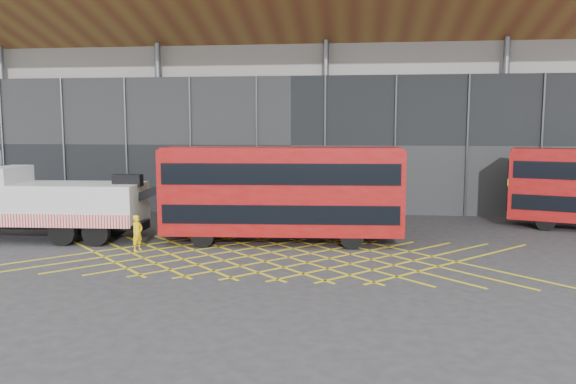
# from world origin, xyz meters

# --- Properties ---
(ground_plane) EXTENTS (120.00, 120.00, 0.00)m
(ground_plane) POSITION_xyz_m (0.00, 0.00, 0.00)
(ground_plane) COLOR #2C2D2F
(road_markings) EXTENTS (21.56, 7.16, 0.01)m
(road_markings) POSITION_xyz_m (2.40, 0.00, 0.01)
(road_markings) COLOR yellow
(road_markings) RESTS_ON ground_plane
(construction_building) EXTENTS (55.00, 23.97, 18.00)m
(construction_building) POSITION_xyz_m (1.92, 18.40, 8.98)
(construction_building) COLOR gray
(construction_building) RESTS_ON ground_plane
(recovery_truck) EXTENTS (11.48, 3.14, 3.99)m
(recovery_truck) POSITION_xyz_m (-8.87, 2.05, 1.84)
(recovery_truck) COLOR black
(recovery_truck) RESTS_ON ground_plane
(bus_towed) EXTENTS (10.49, 3.12, 4.21)m
(bus_towed) POSITION_xyz_m (2.58, 2.61, 2.34)
(bus_towed) COLOR maroon
(bus_towed) RESTS_ON ground_plane
(worker) EXTENTS (0.53, 0.63, 1.48)m
(worker) POSITION_xyz_m (-3.13, 0.47, 0.74)
(worker) COLOR yellow
(worker) RESTS_ON ground_plane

